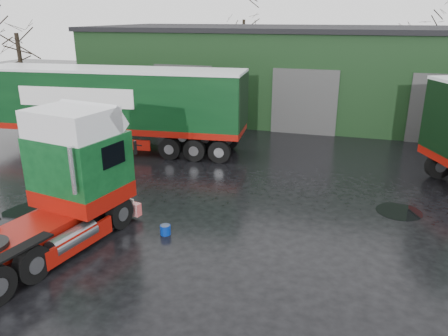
% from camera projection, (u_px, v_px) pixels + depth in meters
% --- Properties ---
extents(ground, '(100.00, 100.00, 0.00)m').
position_uv_depth(ground, '(196.00, 227.00, 15.46)').
color(ground, black).
extents(warehouse, '(32.40, 12.40, 6.30)m').
position_uv_depth(warehouse, '(315.00, 72.00, 31.92)').
color(warehouse, black).
rests_on(warehouse, ground).
extents(hero_tractor, '(4.16, 7.37, 4.32)m').
position_uv_depth(hero_tractor, '(33.00, 188.00, 13.13)').
color(hero_tractor, '#0D431D').
rests_on(hero_tractor, ground).
extents(trailer_left, '(14.61, 4.23, 4.47)m').
position_uv_depth(trailer_left, '(114.00, 109.00, 23.68)').
color(trailer_left, silver).
rests_on(trailer_left, ground).
extents(wash_bucket, '(0.47, 0.47, 0.34)m').
position_uv_depth(wash_bucket, '(165.00, 230.00, 14.87)').
color(wash_bucket, navy).
rests_on(wash_bucket, ground).
extents(tree_left, '(4.40, 4.40, 8.50)m').
position_uv_depth(tree_left, '(20.00, 59.00, 29.51)').
color(tree_left, black).
rests_on(tree_left, ground).
extents(tree_back_a, '(4.40, 4.40, 9.50)m').
position_uv_depth(tree_back_a, '(244.00, 40.00, 42.60)').
color(tree_back_a, black).
rests_on(tree_back_a, ground).
extents(tree_back_b, '(4.40, 4.40, 7.50)m').
position_uv_depth(tree_back_b, '(419.00, 55.00, 38.57)').
color(tree_back_b, black).
rests_on(tree_back_b, ground).
extents(puddle_1, '(1.70, 1.70, 0.01)m').
position_uv_depth(puddle_1, '(399.00, 212.00, 16.63)').
color(puddle_1, black).
rests_on(puddle_1, ground).
extents(puddle_2, '(4.17, 4.17, 0.01)m').
position_uv_depth(puddle_2, '(49.00, 219.00, 16.02)').
color(puddle_2, black).
rests_on(puddle_2, ground).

